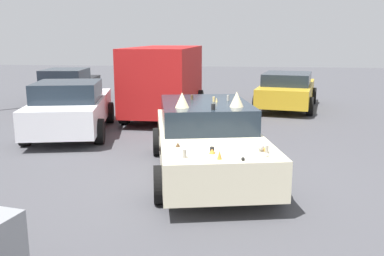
# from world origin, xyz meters

# --- Properties ---
(ground_plane) EXTENTS (60.00, 60.00, 0.00)m
(ground_plane) POSITION_xyz_m (0.00, 0.00, 0.00)
(ground_plane) COLOR #47474C
(art_car_decorated) EXTENTS (4.85, 2.79, 1.64)m
(art_car_decorated) POSITION_xyz_m (0.09, 0.02, 0.70)
(art_car_decorated) COLOR beige
(art_car_decorated) RESTS_ON ground
(parked_van_near_left) EXTENTS (4.84, 2.24, 2.29)m
(parked_van_near_left) POSITION_xyz_m (5.89, 1.92, 1.28)
(parked_van_near_left) COLOR #B21919
(parked_van_near_left) RESTS_ON ground
(parked_sedan_row_back_center) EXTENTS (4.72, 2.64, 1.33)m
(parked_sedan_row_back_center) POSITION_xyz_m (8.05, -2.28, 0.69)
(parked_sedan_row_back_center) COLOR gold
(parked_sedan_row_back_center) RESTS_ON ground
(parked_sedan_row_back_far) EXTENTS (4.67, 2.44, 1.34)m
(parked_sedan_row_back_far) POSITION_xyz_m (8.85, 6.58, 0.67)
(parked_sedan_row_back_far) COLOR black
(parked_sedan_row_back_far) RESTS_ON ground
(parked_sedan_far_left) EXTENTS (4.60, 2.69, 1.46)m
(parked_sedan_far_left) POSITION_xyz_m (3.02, 4.01, 0.72)
(parked_sedan_far_left) COLOR white
(parked_sedan_far_left) RESTS_ON ground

